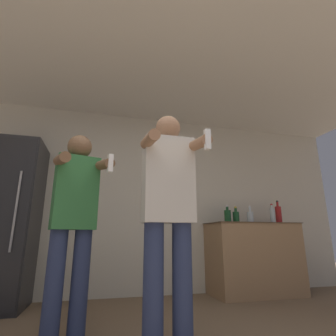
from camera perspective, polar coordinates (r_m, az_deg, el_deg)
wall_back at (r=3.81m, az=-9.82°, el=-6.81°), size 7.00×0.06×2.55m
ceiling_slab at (r=3.05m, az=-6.34°, el=21.87°), size 7.00×3.13×0.05m
refrigerator at (r=3.59m, az=-32.80°, el=-9.64°), size 0.76×0.68×1.87m
counter at (r=4.03m, az=18.09°, el=-18.14°), size 1.24×0.64×0.95m
bottle_red_label at (r=4.30m, az=22.92°, el=-9.27°), size 0.09×0.09×0.34m
bottle_short_whiskey at (r=3.91m, az=14.59°, el=-10.19°), size 0.09×0.09×0.24m
bottle_clear_vodka at (r=4.03m, az=17.50°, el=-10.06°), size 0.09×0.09×0.25m
bottle_green_wine at (r=4.24m, az=21.80°, el=-9.50°), size 0.07×0.07×0.29m
bottle_dark_rum at (r=3.85m, az=12.85°, el=-10.11°), size 0.09×0.09×0.25m
person_woman_foreground at (r=1.93m, az=0.08°, el=-9.02°), size 0.43×0.48×1.69m
person_man_side at (r=2.32m, az=-19.83°, el=-9.83°), size 0.50×0.58×1.63m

